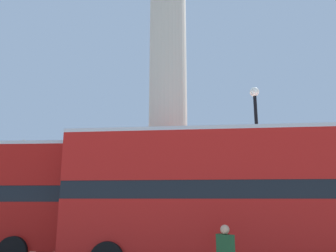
{
  "coord_description": "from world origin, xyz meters",
  "views": [
    {
      "loc": [
        2.08,
        -15.15,
        2.23
      ],
      "look_at": [
        0.0,
        0.0,
        5.61
      ],
      "focal_mm": 35.0,
      "sensor_mm": 36.0,
      "label": 1
    }
  ],
  "objects_px": {
    "equestrian_statue": "(18,206)",
    "monument_column": "(168,111)",
    "bus_b": "(231,192)",
    "street_lamp": "(259,162)"
  },
  "relations": [
    {
      "from": "monument_column",
      "to": "street_lamp",
      "type": "relative_size",
      "value": 3.02
    },
    {
      "from": "monument_column",
      "to": "bus_b",
      "type": "relative_size",
      "value": 1.94
    },
    {
      "from": "equestrian_statue",
      "to": "street_lamp",
      "type": "height_order",
      "value": "street_lamp"
    },
    {
      "from": "bus_b",
      "to": "equestrian_statue",
      "type": "bearing_deg",
      "value": 143.64
    },
    {
      "from": "bus_b",
      "to": "street_lamp",
      "type": "bearing_deg",
      "value": 61.45
    },
    {
      "from": "bus_b",
      "to": "street_lamp",
      "type": "relative_size",
      "value": 1.56
    },
    {
      "from": "monument_column",
      "to": "equestrian_statue",
      "type": "distance_m",
      "value": 12.52
    },
    {
      "from": "bus_b",
      "to": "monument_column",
      "type": "bearing_deg",
      "value": 121.3
    },
    {
      "from": "equestrian_statue",
      "to": "monument_column",
      "type": "bearing_deg",
      "value": -41.92
    },
    {
      "from": "monument_column",
      "to": "bus_b",
      "type": "bearing_deg",
      "value": -57.12
    }
  ]
}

